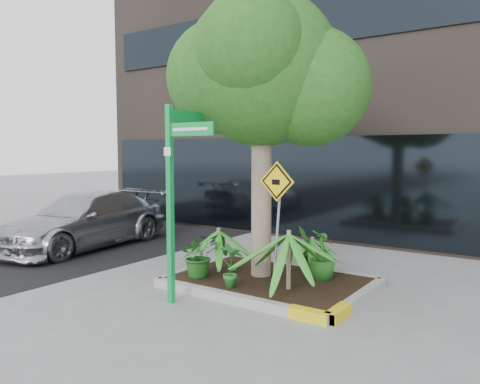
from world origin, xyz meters
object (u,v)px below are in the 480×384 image
Objects in this scene: parked_car at (85,220)px; cattle_sign at (277,204)px; street_sign_post at (175,182)px; tree at (262,69)px.

cattle_sign is at bearing -13.30° from parked_car.
street_sign_post reaches higher than cattle_sign.
parked_car is 1.50× the size of street_sign_post.
cattle_sign is (1.19, 1.01, -0.35)m from street_sign_post.
street_sign_post is at bearing -135.64° from cattle_sign.
tree is 2.52m from street_sign_post.
parked_car is at bearing 177.66° from tree.
street_sign_post reaches higher than parked_car.
street_sign_post is (4.66, -1.85, 1.21)m from parked_car.
tree is 1.12× the size of parked_car.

